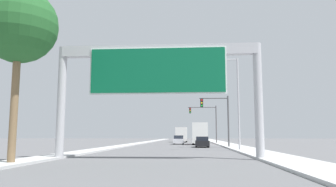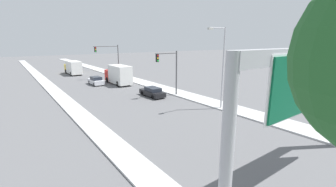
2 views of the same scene
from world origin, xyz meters
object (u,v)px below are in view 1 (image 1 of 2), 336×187
at_px(car_mid_center, 202,142).
at_px(truck_box_primary, 182,135).
at_px(car_near_left, 179,140).
at_px(street_lamp_right, 235,96).
at_px(truck_box_secondary, 200,134).
at_px(sign_gantry, 158,72).
at_px(traffic_light_near_intersection, 219,113).
at_px(palm_tree_foreground, 19,26).
at_px(traffic_light_mid_block, 207,118).

distance_m(car_mid_center, truck_box_primary, 29.67).
relative_size(car_near_left, street_lamp_right, 0.46).
bearing_deg(truck_box_secondary, sign_gantry, -96.04).
height_order(truck_box_primary, street_lamp_right, street_lamp_right).
xyz_separation_m(sign_gantry, truck_box_secondary, (3.50, 33.06, -3.88)).
bearing_deg(car_mid_center, traffic_light_near_intersection, -32.82).
distance_m(truck_box_secondary, street_lamp_right, 21.83).
xyz_separation_m(car_near_left, traffic_light_near_intersection, (5.65, -15.04, 3.56)).
height_order(truck_box_primary, palm_tree_foreground, palm_tree_foreground).
bearing_deg(traffic_light_near_intersection, truck_box_secondary, 99.44).
distance_m(traffic_light_mid_block, palm_tree_foreground, 46.26).
relative_size(sign_gantry, traffic_light_near_intersection, 2.09).
distance_m(palm_tree_foreground, street_lamp_right, 21.26).
distance_m(truck_box_secondary, palm_tree_foreground, 39.35).
xyz_separation_m(traffic_light_mid_block, palm_tree_foreground, (-12.28, -44.52, 2.69)).
relative_size(car_mid_center, truck_box_primary, 0.59).
height_order(car_mid_center, palm_tree_foreground, palm_tree_foreground).
height_order(car_mid_center, traffic_light_near_intersection, traffic_light_near_intersection).
bearing_deg(traffic_light_mid_block, truck_box_primary, 115.41).
distance_m(car_near_left, truck_box_primary, 15.82).
bearing_deg(traffic_light_mid_block, palm_tree_foreground, -105.42).
bearing_deg(traffic_light_mid_block, car_mid_center, -95.05).
relative_size(truck_box_primary, traffic_light_mid_block, 1.10).
distance_m(car_mid_center, traffic_light_mid_block, 19.13).
bearing_deg(street_lamp_right, car_near_left, 105.60).
distance_m(car_mid_center, palm_tree_foreground, 28.81).
relative_size(car_mid_center, car_near_left, 1.06).
xyz_separation_m(traffic_light_near_intersection, traffic_light_mid_block, (-0.51, 20.00, 0.47)).
bearing_deg(car_near_left, traffic_light_near_intersection, -69.41).
bearing_deg(sign_gantry, truck_box_secondary, 83.96).
bearing_deg(traffic_light_near_intersection, car_near_left, 110.59).
distance_m(traffic_light_near_intersection, street_lamp_right, 8.49).
xyz_separation_m(truck_box_secondary, palm_tree_foreground, (-10.64, -37.46, 5.66)).
distance_m(traffic_light_mid_block, street_lamp_right, 28.41).
relative_size(car_mid_center, palm_tree_foreground, 0.47).
bearing_deg(street_lamp_right, car_mid_center, 107.29).
distance_m(truck_box_primary, traffic_light_near_intersection, 31.46).
height_order(traffic_light_near_intersection, palm_tree_foreground, palm_tree_foreground).
relative_size(car_mid_center, truck_box_secondary, 0.61).
relative_size(traffic_light_near_intersection, street_lamp_right, 0.69).
relative_size(truck_box_primary, palm_tree_foreground, 0.80).
height_order(car_mid_center, truck_box_primary, truck_box_primary).
bearing_deg(traffic_light_mid_block, truck_box_secondary, -103.10).
bearing_deg(car_mid_center, street_lamp_right, -72.71).
bearing_deg(traffic_light_near_intersection, car_mid_center, 147.18).
distance_m(truck_box_primary, palm_tree_foreground, 56.11).
distance_m(car_mid_center, car_near_left, 14.09).
height_order(traffic_light_near_intersection, traffic_light_mid_block, traffic_light_mid_block).
relative_size(truck_box_secondary, traffic_light_near_intersection, 1.15).
height_order(car_mid_center, street_lamp_right, street_lamp_right).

